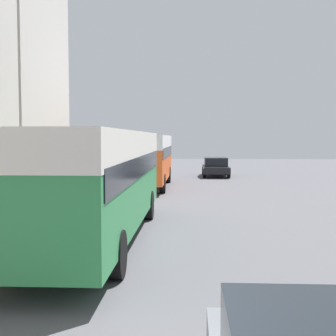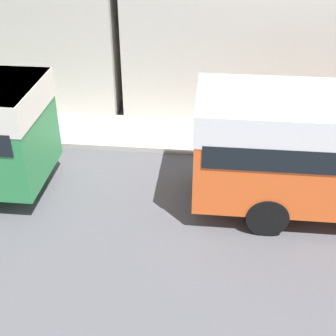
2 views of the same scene
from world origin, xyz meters
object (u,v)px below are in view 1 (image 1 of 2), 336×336
Objects in this scene: bus_following at (145,154)px; pedestrian_near_curb at (102,166)px; bus_lead at (96,170)px; car_far_curb at (216,166)px.

bus_following reaches higher than pedestrian_near_curb.
car_far_curb is at bearing 78.66° from bus_lead.
bus_lead reaches higher than pedestrian_near_curb.
bus_lead is at bearing -89.85° from bus_following.
bus_lead reaches higher than bus_following.
bus_following is 2.11× the size of car_far_curb.
bus_lead is 14.10m from bus_following.
bus_lead is 2.56× the size of car_far_curb.
bus_lead reaches higher than car_far_curb.
bus_following is at bearing 90.15° from bus_lead.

